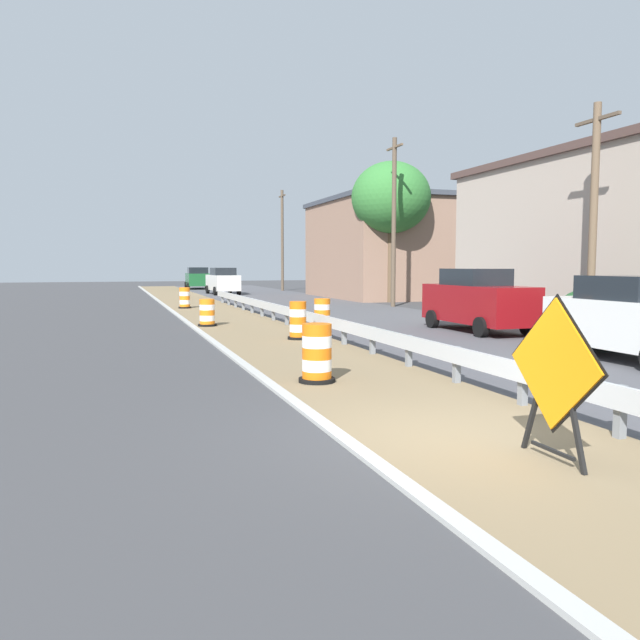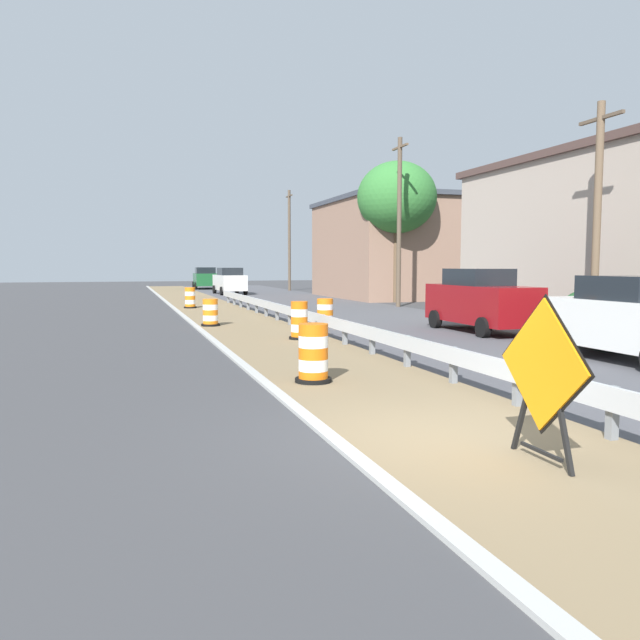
{
  "view_description": "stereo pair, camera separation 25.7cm",
  "coord_description": "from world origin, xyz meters",
  "px_view_note": "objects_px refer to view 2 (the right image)",
  "views": [
    {
      "loc": [
        -4.08,
        -7.07,
        2.25
      ],
      "look_at": [
        1.07,
        8.17,
        0.82
      ],
      "focal_mm": 34.86,
      "sensor_mm": 36.0,
      "label": 1
    },
    {
      "loc": [
        -3.83,
        -7.15,
        2.25
      ],
      "look_at": [
        1.07,
        8.17,
        0.82
      ],
      "focal_mm": 34.86,
      "sensor_mm": 36.0,
      "label": 2
    }
  ],
  "objects_px": {
    "car_lead_far_lane": "(230,281)",
    "utility_pole_far": "(289,239)",
    "traffic_barrel_mid": "(210,314)",
    "car_lead_near_lane": "(205,278)",
    "car_mid_far_lane": "(480,300)",
    "utility_pole_mid": "(399,220)",
    "warning_sign_diamond": "(543,372)",
    "traffic_barrel_nearest": "(313,356)",
    "utility_pole_near": "(597,216)",
    "traffic_barrel_farther": "(190,299)",
    "car_trailing_near_lane": "(637,319)",
    "traffic_barrel_close": "(299,322)",
    "traffic_barrel_far": "(325,314)"
  },
  "relations": [
    {
      "from": "car_lead_far_lane",
      "to": "utility_pole_far",
      "type": "height_order",
      "value": "utility_pole_far"
    },
    {
      "from": "traffic_barrel_mid",
      "to": "car_lead_near_lane",
      "type": "height_order",
      "value": "car_lead_near_lane"
    },
    {
      "from": "car_mid_far_lane",
      "to": "utility_pole_mid",
      "type": "xyz_separation_m",
      "value": [
        2.65,
        12.2,
        3.56
      ]
    },
    {
      "from": "warning_sign_diamond",
      "to": "traffic_barrel_nearest",
      "type": "xyz_separation_m",
      "value": [
        -1.04,
        5.43,
        -0.53
      ]
    },
    {
      "from": "traffic_barrel_mid",
      "to": "utility_pole_mid",
      "type": "height_order",
      "value": "utility_pole_mid"
    },
    {
      "from": "utility_pole_near",
      "to": "traffic_barrel_farther",
      "type": "bearing_deg",
      "value": 122.1
    },
    {
      "from": "traffic_barrel_farther",
      "to": "car_trailing_near_lane",
      "type": "height_order",
      "value": "car_trailing_near_lane"
    },
    {
      "from": "traffic_barrel_farther",
      "to": "utility_pole_mid",
      "type": "relative_size",
      "value": 0.12
    },
    {
      "from": "traffic_barrel_farther",
      "to": "car_trailing_near_lane",
      "type": "bearing_deg",
      "value": -69.7
    },
    {
      "from": "traffic_barrel_close",
      "to": "car_lead_near_lane",
      "type": "distance_m",
      "value": 40.78
    },
    {
      "from": "car_trailing_near_lane",
      "to": "utility_pole_far",
      "type": "relative_size",
      "value": 0.49
    },
    {
      "from": "warning_sign_diamond",
      "to": "utility_pole_far",
      "type": "bearing_deg",
      "value": -101.43
    },
    {
      "from": "traffic_barrel_nearest",
      "to": "traffic_barrel_close",
      "type": "height_order",
      "value": "traffic_barrel_close"
    },
    {
      "from": "traffic_barrel_farther",
      "to": "utility_pole_far",
      "type": "height_order",
      "value": "utility_pole_far"
    },
    {
      "from": "traffic_barrel_close",
      "to": "utility_pole_far",
      "type": "height_order",
      "value": "utility_pole_far"
    },
    {
      "from": "warning_sign_diamond",
      "to": "traffic_barrel_mid",
      "type": "xyz_separation_m",
      "value": [
        -1.42,
        17.1,
        -0.6
      ]
    },
    {
      "from": "car_lead_near_lane",
      "to": "traffic_barrel_far",
      "type": "bearing_deg",
      "value": -178.36
    },
    {
      "from": "traffic_barrel_nearest",
      "to": "utility_pole_far",
      "type": "bearing_deg",
      "value": 75.68
    },
    {
      "from": "traffic_barrel_mid",
      "to": "utility_pole_near",
      "type": "bearing_deg",
      "value": -33.11
    },
    {
      "from": "traffic_barrel_close",
      "to": "car_lead_near_lane",
      "type": "bearing_deg",
      "value": 86.66
    },
    {
      "from": "utility_pole_far",
      "to": "car_lead_far_lane",
      "type": "bearing_deg",
      "value": -141.06
    },
    {
      "from": "warning_sign_diamond",
      "to": "utility_pole_near",
      "type": "relative_size",
      "value": 0.27
    },
    {
      "from": "traffic_barrel_farther",
      "to": "traffic_barrel_close",
      "type": "bearing_deg",
      "value": -83.37
    },
    {
      "from": "traffic_barrel_close",
      "to": "traffic_barrel_mid",
      "type": "relative_size",
      "value": 1.15
    },
    {
      "from": "utility_pole_mid",
      "to": "car_lead_far_lane",
      "type": "bearing_deg",
      "value": 110.19
    },
    {
      "from": "car_lead_near_lane",
      "to": "utility_pole_near",
      "type": "distance_m",
      "value": 43.49
    },
    {
      "from": "traffic_barrel_farther",
      "to": "car_lead_far_lane",
      "type": "height_order",
      "value": "car_lead_far_lane"
    },
    {
      "from": "traffic_barrel_close",
      "to": "traffic_barrel_nearest",
      "type": "bearing_deg",
      "value": -103.62
    },
    {
      "from": "utility_pole_far",
      "to": "utility_pole_mid",
      "type": "bearing_deg",
      "value": -89.47
    },
    {
      "from": "traffic_barrel_far",
      "to": "traffic_barrel_farther",
      "type": "distance_m",
      "value": 11.84
    },
    {
      "from": "traffic_barrel_nearest",
      "to": "traffic_barrel_close",
      "type": "distance_m",
      "value": 6.92
    },
    {
      "from": "traffic_barrel_far",
      "to": "utility_pole_far",
      "type": "height_order",
      "value": "utility_pole_far"
    },
    {
      "from": "traffic_barrel_nearest",
      "to": "utility_pole_far",
      "type": "distance_m",
      "value": 42.54
    },
    {
      "from": "traffic_barrel_close",
      "to": "car_mid_far_lane",
      "type": "xyz_separation_m",
      "value": [
        6.39,
        0.21,
        0.54
      ]
    },
    {
      "from": "car_mid_far_lane",
      "to": "utility_pole_near",
      "type": "distance_m",
      "value": 4.41
    },
    {
      "from": "traffic_barrel_nearest",
      "to": "car_trailing_near_lane",
      "type": "height_order",
      "value": "car_trailing_near_lane"
    },
    {
      "from": "car_lead_near_lane",
      "to": "utility_pole_far",
      "type": "distance_m",
      "value": 9.74
    },
    {
      "from": "warning_sign_diamond",
      "to": "car_lead_near_lane",
      "type": "bearing_deg",
      "value": -93.16
    },
    {
      "from": "car_lead_near_lane",
      "to": "utility_pole_far",
      "type": "height_order",
      "value": "utility_pole_far"
    },
    {
      "from": "utility_pole_near",
      "to": "utility_pole_mid",
      "type": "bearing_deg",
      "value": 89.53
    },
    {
      "from": "car_lead_far_lane",
      "to": "warning_sign_diamond",
      "type": "bearing_deg",
      "value": 173.44
    },
    {
      "from": "utility_pole_far",
      "to": "warning_sign_diamond",
      "type": "bearing_deg",
      "value": -101.47
    },
    {
      "from": "traffic_barrel_mid",
      "to": "car_trailing_near_lane",
      "type": "height_order",
      "value": "car_trailing_near_lane"
    },
    {
      "from": "traffic_barrel_nearest",
      "to": "traffic_barrel_far",
      "type": "distance_m",
      "value": 10.88
    },
    {
      "from": "traffic_barrel_nearest",
      "to": "car_trailing_near_lane",
      "type": "bearing_deg",
      "value": 0.47
    },
    {
      "from": "car_trailing_near_lane",
      "to": "car_lead_far_lane",
      "type": "height_order",
      "value": "car_lead_far_lane"
    },
    {
      "from": "traffic_barrel_nearest",
      "to": "traffic_barrel_mid",
      "type": "relative_size",
      "value": 1.13
    },
    {
      "from": "car_lead_far_lane",
      "to": "car_mid_far_lane",
      "type": "relative_size",
      "value": 1.01
    },
    {
      "from": "traffic_barrel_close",
      "to": "utility_pole_near",
      "type": "bearing_deg",
      "value": -13.83
    },
    {
      "from": "car_lead_near_lane",
      "to": "car_trailing_near_lane",
      "type": "distance_m",
      "value": 47.53
    }
  ]
}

